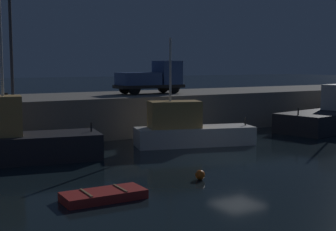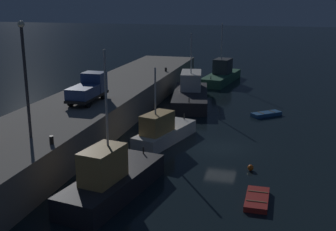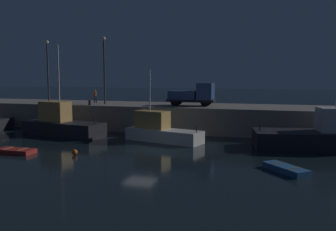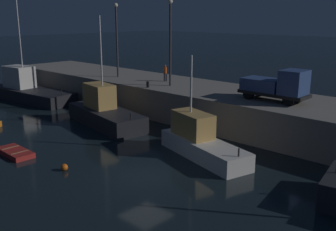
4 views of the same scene
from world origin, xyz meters
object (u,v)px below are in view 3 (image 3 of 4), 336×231
(bollard_west, at_px, (90,103))
(lamp_post_east, at_px, (104,65))
(dinghy_orange_near, at_px, (286,169))
(fishing_boat_white, at_px, (330,135))
(dockworker, at_px, (95,95))
(fishing_boat_blue, at_px, (62,124))
(utility_truck, at_px, (194,95))
(mooring_buoy_mid, at_px, (75,152))
(lamp_post_west, at_px, (48,66))
(rowboat_white_mid, at_px, (15,151))
(fishing_boat_orange, at_px, (160,130))

(bollard_west, bearing_deg, lamp_post_east, 67.23)
(dinghy_orange_near, xyz_separation_m, bollard_west, (-21.06, 12.98, 2.88))
(fishing_boat_white, xyz_separation_m, dockworker, (-25.87, 7.68, 2.56))
(fishing_boat_blue, distance_m, lamp_post_east, 9.16)
(lamp_post_east, bearing_deg, utility_truck, 3.15)
(fishing_boat_white, relative_size, utility_truck, 2.26)
(dockworker, bearing_deg, utility_truck, -4.24)
(fishing_boat_blue, distance_m, mooring_buoy_mid, 10.38)
(lamp_post_west, bearing_deg, mooring_buoy_mid, -49.63)
(mooring_buoy_mid, bearing_deg, rowboat_white_mid, -171.23)
(lamp_post_east, bearing_deg, dinghy_orange_near, -36.69)
(rowboat_white_mid, distance_m, mooring_buoy_mid, 4.93)
(fishing_boat_white, bearing_deg, fishing_boat_blue, -179.28)
(dinghy_orange_near, distance_m, rowboat_white_mid, 20.33)
(mooring_buoy_mid, bearing_deg, fishing_boat_white, 23.83)
(lamp_post_west, distance_m, lamp_post_east, 7.76)
(dinghy_orange_near, bearing_deg, bollard_west, 148.36)
(fishing_boat_white, xyz_separation_m, mooring_buoy_mid, (-19.05, -8.41, -0.96))
(mooring_buoy_mid, xyz_separation_m, utility_truck, (5.84, 15.15, 3.78))
(rowboat_white_mid, bearing_deg, utility_truck, 56.03)
(mooring_buoy_mid, relative_size, bollard_west, 0.79)
(dinghy_orange_near, height_order, bollard_west, bollard_west)
(lamp_post_west, xyz_separation_m, lamp_post_east, (7.76, -0.13, 0.10))
(fishing_boat_orange, xyz_separation_m, dockworker, (-11.19, 8.35, 2.71))
(fishing_boat_orange, height_order, lamp_post_west, lamp_post_west)
(fishing_boat_white, height_order, bollard_west, fishing_boat_white)
(lamp_post_east, bearing_deg, lamp_post_west, 179.02)
(mooring_buoy_mid, distance_m, bollard_west, 14.00)
(fishing_boat_blue, distance_m, bollard_west, 4.89)
(bollard_west, bearing_deg, fishing_boat_white, -9.42)
(dinghy_orange_near, relative_size, mooring_buoy_mid, 7.45)
(fishing_boat_white, height_order, mooring_buoy_mid, fishing_boat_white)
(rowboat_white_mid, height_order, utility_truck, utility_truck)
(rowboat_white_mid, xyz_separation_m, dockworker, (-1.95, 16.84, 3.56))
(lamp_post_west, bearing_deg, lamp_post_east, -0.98)
(mooring_buoy_mid, bearing_deg, dinghy_orange_near, -1.77)
(rowboat_white_mid, bearing_deg, fishing_boat_blue, 99.99)
(rowboat_white_mid, relative_size, lamp_post_west, 0.41)
(fishing_boat_white, bearing_deg, lamp_post_east, 165.49)
(dinghy_orange_near, bearing_deg, dockworker, 143.36)
(rowboat_white_mid, bearing_deg, mooring_buoy_mid, 8.77)
(rowboat_white_mid, distance_m, bollard_west, 13.59)
(fishing_boat_white, distance_m, lamp_post_east, 25.34)
(fishing_boat_orange, relative_size, bollard_west, 14.10)
(lamp_post_west, xyz_separation_m, utility_truck, (18.34, 0.45, -3.27))
(fishing_boat_orange, height_order, rowboat_white_mid, fishing_boat_orange)
(dockworker, bearing_deg, bollard_west, -71.26)
(fishing_boat_blue, distance_m, dockworker, 8.42)
(mooring_buoy_mid, distance_m, utility_truck, 16.67)
(lamp_post_east, bearing_deg, dockworker, 143.87)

